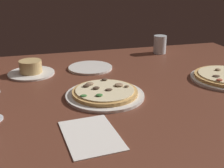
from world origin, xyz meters
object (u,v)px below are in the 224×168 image
at_px(side_plate, 90,68).
at_px(paper_menu, 91,135).
at_px(pizza_main, 105,93).
at_px(ramekin_on_saucer, 31,69).
at_px(water_glass, 160,46).

height_order(side_plate, paper_menu, side_plate).
xyz_separation_m(pizza_main, ramekin_on_saucer, (-0.24, 0.30, 0.01)).
height_order(ramekin_on_saucer, paper_menu, ramekin_on_saucer).
xyz_separation_m(pizza_main, water_glass, (0.41, 0.48, 0.03)).
height_order(water_glass, paper_menu, water_glass).
bearing_deg(water_glass, paper_menu, -125.34).
bearing_deg(water_glass, ramekin_on_saucer, -165.02).
bearing_deg(ramekin_on_saucer, pizza_main, -52.17).
height_order(pizza_main, water_glass, water_glass).
xyz_separation_m(ramekin_on_saucer, paper_menu, (0.14, -0.54, -0.02)).
bearing_deg(side_plate, water_glass, 22.40).
bearing_deg(paper_menu, side_plate, 74.08).
relative_size(water_glass, side_plate, 0.48).
relative_size(water_glass, paper_menu, 0.47).
bearing_deg(side_plate, ramekin_on_saucer, -177.89).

